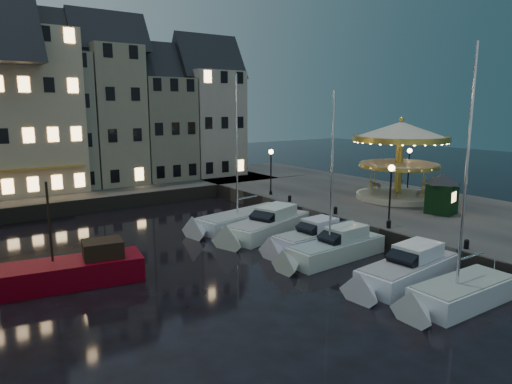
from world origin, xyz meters
TOP-DOWN VIEW (x-y plane):
  - ground at (0.00, 0.00)m, footprint 160.00×160.00m
  - quay_east at (14.00, 6.00)m, footprint 16.00×56.00m
  - quay_north at (-8.00, 28.00)m, footprint 44.00×12.00m
  - quaywall_e at (6.00, 6.00)m, footprint 0.15×44.00m
  - quaywall_n at (-6.00, 22.00)m, footprint 48.00×0.15m
  - streetlamp_b at (7.20, 1.00)m, footprint 0.44×0.44m
  - streetlamp_c at (7.20, 14.50)m, footprint 0.44×0.44m
  - streetlamp_d at (18.50, 8.00)m, footprint 0.44×0.44m
  - bollard_a at (6.60, -5.00)m, footprint 0.30×0.30m
  - bollard_b at (6.60, 0.50)m, footprint 0.30×0.30m
  - bollard_c at (6.60, 5.50)m, footprint 0.30×0.30m
  - bollard_d at (6.60, 11.00)m, footprint 0.30×0.30m
  - townhouse_nc at (-8.00, 30.00)m, footprint 6.82×8.00m
  - townhouse_nd at (-2.25, 30.00)m, footprint 5.50×8.00m
  - townhouse_ne at (3.20, 30.00)m, footprint 6.16×8.00m
  - townhouse_nf at (9.25, 30.00)m, footprint 6.82×8.00m
  - motorboat_a at (1.68, -7.48)m, footprint 6.81×2.35m
  - motorboat_b at (2.13, -4.25)m, footprint 7.92×2.95m
  - motorboat_c at (1.62, 0.68)m, footprint 7.93×2.40m
  - motorboat_d at (1.76, 3.08)m, footprint 6.63×2.54m
  - motorboat_e at (1.56, 7.56)m, footprint 8.83×5.17m
  - motorboat_f at (1.18, 10.47)m, footprint 9.54×4.09m
  - red_fishing_boat at (-12.18, 5.70)m, footprint 7.26×3.52m
  - carousel at (15.23, 6.59)m, footprint 8.15×8.15m
  - ticket_kiosk at (13.28, 1.03)m, footprint 3.03×3.03m

SIDE VIEW (x-z plane):
  - ground at x=0.00m, z-range 0.00..0.00m
  - motorboat_f at x=1.18m, z-range -5.78..6.84m
  - motorboat_a at x=1.68m, z-range -5.13..6.21m
  - motorboat_d at x=1.76m, z-range -0.44..1.71m
  - motorboat_b at x=2.13m, z-range -0.43..1.72m
  - motorboat_e at x=1.56m, z-range -0.43..1.72m
  - quay_east at x=14.00m, z-range 0.00..1.30m
  - quay_north at x=-8.00m, z-range 0.00..1.30m
  - quaywall_e at x=6.00m, z-range 0.00..1.30m
  - quaywall_n at x=-6.00m, z-range 0.00..1.30m
  - motorboat_c at x=1.62m, z-range -4.58..5.93m
  - red_fishing_boat at x=-12.18m, z-range -2.20..3.58m
  - bollard_a at x=6.60m, z-range 1.32..1.89m
  - bollard_b at x=6.60m, z-range 1.32..1.89m
  - bollard_c at x=6.60m, z-range 1.32..1.89m
  - bollard_d at x=6.60m, z-range 1.32..1.89m
  - ticket_kiosk at x=13.28m, z-range 1.64..5.19m
  - streetlamp_b at x=7.20m, z-range 1.93..6.10m
  - streetlamp_c at x=7.20m, z-range 1.93..6.10m
  - streetlamp_d at x=18.50m, z-range 1.93..6.10m
  - carousel at x=15.23m, z-range 2.43..9.56m
  - townhouse_ne at x=3.20m, z-range 1.38..14.18m
  - townhouse_nf at x=9.25m, z-range 1.38..15.18m
  - townhouse_nc at x=-8.00m, z-range 1.38..16.18m
  - townhouse_nd at x=-2.25m, z-range 1.38..17.18m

